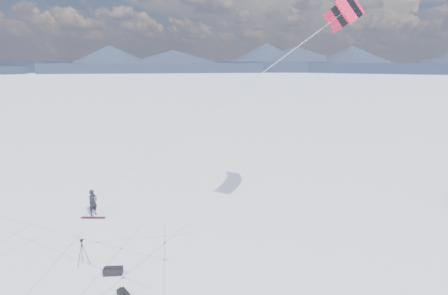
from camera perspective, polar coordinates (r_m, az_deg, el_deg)
The scene contains 9 objects.
ground at distance 22.19m, azimuth -20.43°, elevation -14.96°, with size 1800.00×1800.00×0.00m, color white.
horizon_hills at distance 20.44m, azimuth -21.50°, elevation -3.00°, with size 704.00×704.00×10.74m.
snow_tracks at distance 22.17m, azimuth -22.86°, elevation -15.20°, with size 17.62×14.39×0.01m.
snowkiter at distance 27.00m, azimuth -19.19°, elevation -9.70°, with size 0.65×0.43×1.79m, color black.
snowboard at distance 26.54m, azimuth -19.31°, elevation -10.06°, with size 1.58×0.30×0.04m, color maroon.
tripod at distance 20.80m, azimuth -20.79°, elevation -14.18°, with size 0.64×0.58×1.40m.
gear_bag_a at distance 19.86m, azimuth -16.53°, elevation -17.58°, with size 0.99×0.82×0.40m.
gear_bag_b at distance 18.18m, azimuth -15.08°, elevation -20.75°, with size 0.79×0.61×0.32m.
power_kite at distance 22.12m, azimuth 17.99°, elevation 19.10°, with size 16.05×7.48×12.43m.
Camera 1 is at (14.93, -12.90, 10.16)m, focal length 30.00 mm.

